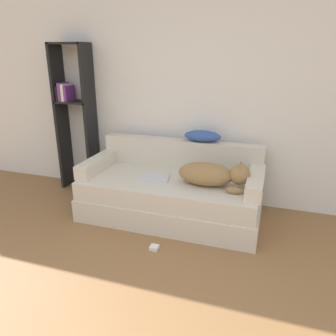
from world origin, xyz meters
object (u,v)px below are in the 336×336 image
object	(u,v)px
dog	(213,174)
power_adapter	(154,248)
laptop	(155,177)
throw_pillow	(202,136)
couch	(171,198)
bookshelf	(74,111)

from	to	relation	value
dog	power_adapter	bearing A→B (deg)	-123.21
laptop	throw_pillow	size ratio (longest dim) A/B	0.83
couch	bookshelf	world-z (taller)	bookshelf
couch	power_adapter	size ratio (longest dim) A/B	24.71
bookshelf	power_adapter	size ratio (longest dim) A/B	23.72
throw_pillow	bookshelf	xyz separation A→B (m)	(-1.62, 0.03, 0.18)
couch	bookshelf	distance (m)	1.64
laptop	power_adapter	bearing A→B (deg)	-82.13
throw_pillow	couch	bearing A→B (deg)	-120.86
couch	dog	size ratio (longest dim) A/B	2.65
couch	laptop	xyz separation A→B (m)	(-0.17, -0.03, 0.23)
laptop	bookshelf	world-z (taller)	bookshelf
dog	bookshelf	bearing A→B (deg)	165.40
dog	power_adapter	world-z (taller)	dog
dog	laptop	distance (m)	0.62
bookshelf	throw_pillow	bearing A→B (deg)	-0.99
couch	bookshelf	xyz separation A→B (m)	(-1.38, 0.42, 0.78)
couch	bookshelf	size ratio (longest dim) A/B	1.04
laptop	throw_pillow	world-z (taller)	throw_pillow
bookshelf	power_adapter	distance (m)	2.04
dog	throw_pillow	xyz separation A→B (m)	(-0.21, 0.45, 0.26)
couch	bookshelf	bearing A→B (deg)	163.07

